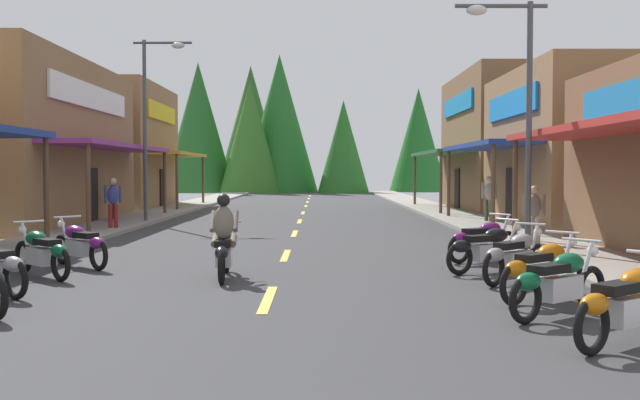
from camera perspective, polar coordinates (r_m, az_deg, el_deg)
The scene contains 23 objects.
ground at distance 28.78m, azimuth -1.80°, elevation -1.79°, with size 10.81×82.36×0.10m, color #38383A.
sidewalk_left at distance 29.69m, azimuth -14.62°, elevation -1.53°, with size 2.37×82.36×0.12m, color gray.
sidewalk_right at distance 29.34m, azimuth 11.18°, elevation -1.54°, with size 2.37×82.36×0.12m, color gray.
centerline_dashes at distance 32.02m, azimuth -1.64°, elevation -1.28°, with size 0.16×56.60×0.01m.
storefront_left_far at distance 41.59m, azimuth -17.71°, elevation 3.96°, with size 9.67×9.29×6.59m.
storefront_right_middle at distance 28.69m, azimuth 21.75°, elevation 3.78°, with size 9.34×9.15×5.64m.
storefront_right_far at distance 38.70m, azimuth 16.94°, elevation 4.28°, with size 10.66×10.34×6.84m.
streetlamp_left at distance 28.50m, azimuth -13.06°, elevation 7.14°, with size 2.19×0.30×6.90m.
streetlamp_right at distance 18.27m, azimuth 14.71°, elevation 8.34°, with size 2.19×0.30×6.00m.
motorcycle_parked_right_0 at distance 9.04m, azimuth 22.57°, elevation -7.39°, with size 1.74×1.41×1.04m.
motorcycle_parked_right_1 at distance 10.44m, azimuth 17.86°, elevation -6.04°, with size 1.75×1.39×1.04m.
motorcycle_parked_right_2 at distance 11.72m, azimuth 16.71°, elevation -5.14°, with size 1.71×1.44×1.04m.
motorcycle_parked_right_3 at distance 13.47m, azimuth 14.75°, elevation -4.16°, with size 1.57×1.60×1.04m.
motorcycle_parked_right_4 at distance 14.67m, azimuth 12.69°, elevation -3.63°, with size 1.88×1.20×1.04m.
motorcycle_parked_right_5 at distance 16.42m, azimuth 12.36°, elevation -3.00°, with size 1.83×1.28×1.04m.
motorcycle_parked_left_3 at distance 14.55m, azimuth -21.02°, elevation -3.77°, with size 1.62×1.55×1.04m.
motorcycle_parked_left_4 at distance 15.82m, azimuth -18.34°, elevation -3.26°, with size 1.62×1.55×1.04m.
rider_cruising_lead at distance 13.57m, azimuth -7.68°, elevation -3.36°, with size 0.60×2.14×1.57m.
pedestrian_by_shop at distance 19.61m, azimuth 16.12°, elevation -0.91°, with size 0.57×0.30×1.61m.
pedestrian_browsing at distance 25.06m, azimuth -16.00°, elevation -0.01°, with size 0.54×0.37×1.76m.
pedestrian_waiting at distance 29.52m, azimuth -15.96°, elevation 0.19°, with size 0.39×0.52×1.67m.
pedestrian_strolling at distance 28.13m, azimuth 12.80°, elevation 0.31°, with size 0.51×0.40×1.80m.
treeline_backdrop at distance 70.76m, azimuth -3.88°, elevation 5.41°, with size 27.27×12.91×13.13m.
Camera 1 is at (0.80, -2.52, 1.97)m, focal length 41.15 mm.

